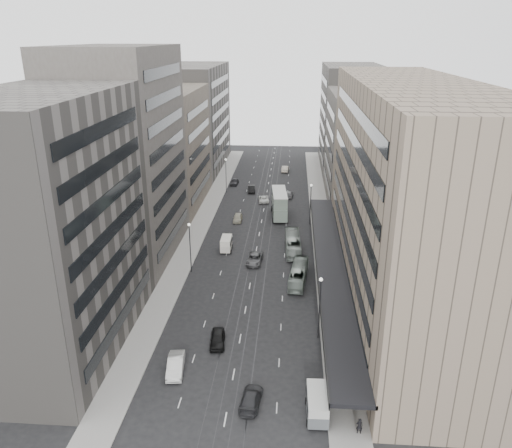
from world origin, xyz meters
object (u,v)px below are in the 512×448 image
(pedestrian, at_px, (359,426))
(sedan_0, at_px, (217,339))
(double_decker, at_px, (279,203))
(sedan_2, at_px, (255,259))
(bus_far, at_px, (293,243))
(panel_van, at_px, (226,243))
(sedan_1, at_px, (176,365))
(vw_microbus, at_px, (317,403))
(bus_near, at_px, (299,274))

(pedestrian, bearing_deg, sedan_0, -42.67)
(double_decker, relative_size, sedan_2, 1.99)
(bus_far, bearing_deg, panel_van, 0.58)
(sedan_0, relative_size, sedan_1, 0.89)
(bus_far, height_order, panel_van, bus_far)
(sedan_2, relative_size, pedestrian, 3.02)
(vw_microbus, bearing_deg, panel_van, 108.70)
(double_decker, height_order, sedan_2, double_decker)
(sedan_1, relative_size, pedestrian, 2.94)
(vw_microbus, bearing_deg, bus_far, 92.66)
(double_decker, distance_m, pedestrian, 60.70)
(double_decker, xyz_separation_m, panel_van, (-8.70, -18.07, -1.59))
(bus_near, distance_m, sedan_1, 26.70)
(bus_near, distance_m, vw_microbus, 28.65)
(bus_near, relative_size, sedan_2, 1.85)
(bus_far, xyz_separation_m, double_decker, (-2.92, 17.48, 1.48))
(panel_van, xyz_separation_m, sedan_1, (-1.30, -33.82, -0.53))
(double_decker, distance_m, sedan_0, 46.75)
(bus_near, distance_m, sedan_2, 9.63)
(bus_near, xyz_separation_m, sedan_1, (-13.85, -22.82, -0.50))
(bus_near, distance_m, pedestrian, 31.36)
(bus_far, bearing_deg, vw_microbus, 91.35)
(bus_near, height_order, vw_microbus, bus_near)
(bus_near, distance_m, bus_far, 11.64)
(pedestrian, bearing_deg, bus_far, -82.63)
(sedan_0, bearing_deg, sedan_2, 78.02)
(bus_far, relative_size, sedan_1, 2.11)
(sedan_2, height_order, pedestrian, pedestrian)
(bus_near, height_order, sedan_0, bus_near)
(sedan_0, bearing_deg, bus_far, 67.24)
(bus_far, bearing_deg, double_decker, -82.89)
(sedan_1, height_order, pedestrian, pedestrian)
(panel_van, relative_size, sedan_1, 0.79)
(sedan_1, bearing_deg, bus_far, 62.40)
(pedestrian, bearing_deg, double_decker, -82.40)
(panel_van, height_order, sedan_1, panel_van)
(pedestrian, bearing_deg, panel_van, -67.93)
(panel_van, xyz_separation_m, sedan_0, (2.61, -28.23, -0.60))
(bus_far, distance_m, sedan_0, 30.21)
(bus_near, xyz_separation_m, bus_far, (-0.93, 11.60, 0.14))
(bus_near, distance_m, panel_van, 16.69)
(double_decker, height_order, sedan_0, double_decker)
(double_decker, relative_size, pedestrian, 6.01)
(sedan_0, bearing_deg, sedan_1, -130.33)
(double_decker, relative_size, sedan_0, 2.30)
(double_decker, distance_m, sedan_1, 52.89)
(bus_far, distance_m, double_decker, 17.78)
(bus_near, xyz_separation_m, double_decker, (-3.85, 29.07, 1.62))
(pedestrian, bearing_deg, sedan_1, -23.83)
(bus_near, bearing_deg, bus_far, -79.22)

